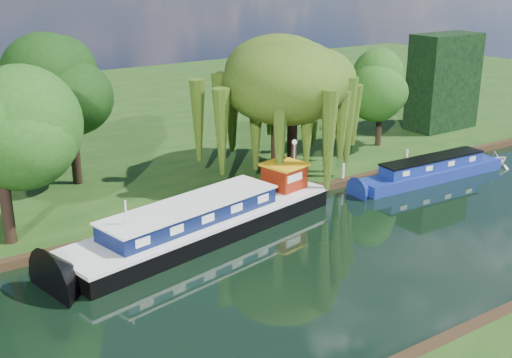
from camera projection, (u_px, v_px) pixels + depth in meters
ground at (405, 237)px, 34.54m from camera, size 120.00×120.00×0.00m
far_bank at (140, 115)px, 61.09m from camera, size 120.00×52.00×0.45m
dutch_barge at (207, 220)px, 34.57m from camera, size 16.91×6.90×3.48m
narrowboat at (431, 171)px, 43.45m from camera, size 11.87×2.55×1.72m
red_dinghy at (161, 259)px, 32.03m from camera, size 3.94×3.08×0.74m
white_cruiser at (495, 167)px, 46.42m from camera, size 2.45×2.12×1.27m
willow_left at (277, 82)px, 41.02m from camera, size 7.27×7.27×8.72m
willow_right at (293, 86)px, 43.03m from camera, size 6.44×6.44×7.84m
tree_far_mid at (69, 90)px, 39.70m from camera, size 5.40×5.40×8.84m
tree_far_right at (381, 89)px, 48.76m from camera, size 3.95×3.95×6.47m
conifer_hedge at (444, 82)px, 54.18m from camera, size 6.00×3.00×8.00m
lamppost at (295, 148)px, 42.25m from camera, size 0.36×0.36×2.56m
mooring_posts at (302, 180)px, 40.54m from camera, size 19.16×0.16×1.00m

